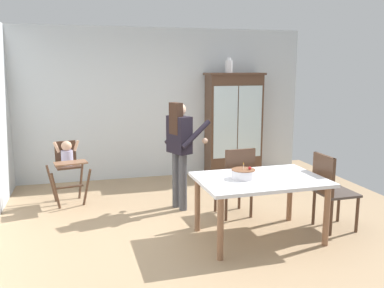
# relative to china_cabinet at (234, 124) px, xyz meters

# --- Properties ---
(ground_plane) EXTENTS (6.24, 6.24, 0.00)m
(ground_plane) POSITION_rel_china_cabinet_xyz_m (-1.28, -2.37, -0.96)
(ground_plane) COLOR tan
(wall_back) EXTENTS (5.32, 0.06, 2.70)m
(wall_back) POSITION_rel_china_cabinet_xyz_m (-1.28, 0.26, 0.39)
(wall_back) COLOR silver
(wall_back) RESTS_ON ground_plane
(china_cabinet) EXTENTS (1.06, 0.48, 1.91)m
(china_cabinet) POSITION_rel_china_cabinet_xyz_m (0.00, 0.00, 0.00)
(china_cabinet) COLOR #4C3323
(china_cabinet) RESTS_ON ground_plane
(ceramic_vase) EXTENTS (0.13, 0.13, 0.27)m
(ceramic_vase) POSITION_rel_china_cabinet_xyz_m (-0.11, 0.00, 1.07)
(ceramic_vase) COLOR white
(ceramic_vase) RESTS_ON china_cabinet
(high_chair_with_toddler) EXTENTS (0.67, 0.76, 0.95)m
(high_chair_with_toddler) POSITION_rel_china_cabinet_xyz_m (-2.96, -0.95, -0.31)
(high_chair_with_toddler) COLOR #4C3323
(high_chair_with_toddler) RESTS_ON ground_plane
(adult_person) EXTENTS (0.64, 0.63, 1.53)m
(adult_person) POSITION_rel_china_cabinet_xyz_m (-1.42, -1.60, 0.01)
(adult_person) COLOR #47474C
(adult_person) RESTS_ON ground_plane
(dining_table) EXTENTS (1.48, 1.03, 0.74)m
(dining_table) POSITION_rel_china_cabinet_xyz_m (-0.75, -2.85, -0.31)
(dining_table) COLOR silver
(dining_table) RESTS_ON ground_plane
(birthday_cake) EXTENTS (0.28, 0.28, 0.19)m
(birthday_cake) POSITION_rel_china_cabinet_xyz_m (-0.95, -2.82, -0.17)
(birthday_cake) COLOR white
(birthday_cake) RESTS_ON dining_table
(dining_chair_far_side) EXTENTS (0.47, 0.47, 0.96)m
(dining_chair_far_side) POSITION_rel_china_cabinet_xyz_m (-0.76, -2.13, -0.40)
(dining_chair_far_side) COLOR #4C3323
(dining_chair_far_side) RESTS_ON ground_plane
(dining_chair_right_end) EXTENTS (0.45, 0.45, 0.96)m
(dining_chair_right_end) POSITION_rel_china_cabinet_xyz_m (0.19, -2.83, -0.40)
(dining_chair_right_end) COLOR #4C3323
(dining_chair_right_end) RESTS_ON ground_plane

